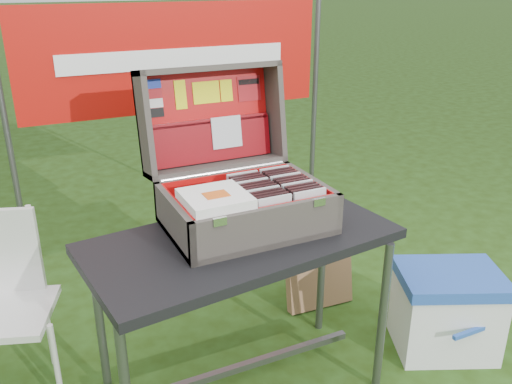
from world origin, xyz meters
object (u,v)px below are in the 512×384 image
suitcase (239,153)px  cardboard_box (319,272)px  cooler (446,311)px  chair (5,316)px  table (242,317)px

suitcase → cardboard_box: bearing=26.8°
cooler → chair: bearing=-172.0°
suitcase → cooler: (0.94, -0.29, -0.84)m
cooler → chair: chair is taller
table → suitcase: suitcase is taller
suitcase → chair: suitcase is taller
table → chair: (-0.89, 0.38, 0.03)m
cooler → chair: size_ratio=0.58×
cooler → table: bearing=-164.8°
table → suitcase: bearing=61.0°
chair → cooler: bearing=3.0°
chair → cardboard_box: bearing=20.7°
cardboard_box → chair: bearing=-175.3°
cooler → cardboard_box: (-0.35, 0.59, -0.01)m
suitcase → chair: size_ratio=0.77×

